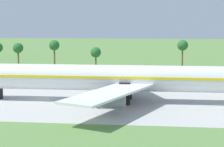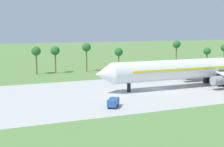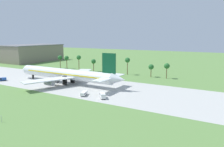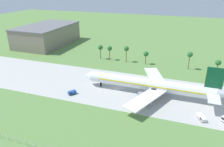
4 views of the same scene
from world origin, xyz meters
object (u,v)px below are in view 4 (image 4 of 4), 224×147
(fuel_truck, at_px, (202,118))
(terminal_building, at_px, (47,35))
(jet_airliner, at_px, (152,85))
(no_stopping_sign, at_px, (34,146))
(baggage_tug, at_px, (72,93))

(fuel_truck, distance_m, terminal_building, 158.60)
(jet_airliner, relative_size, no_stopping_sign, 45.21)
(fuel_truck, bearing_deg, jet_airliner, 147.32)
(fuel_truck, bearing_deg, baggage_tug, 178.65)
(baggage_tug, distance_m, terminal_building, 108.81)
(baggage_tug, xyz_separation_m, fuel_truck, (63.43, -1.50, -0.08))
(no_stopping_sign, bearing_deg, terminal_building, 122.86)
(baggage_tug, relative_size, fuel_truck, 0.75)
(fuel_truck, xyz_separation_m, no_stopping_sign, (-55.96, -38.56, 0.05))
(baggage_tug, distance_m, no_stopping_sign, 40.75)
(fuel_truck, relative_size, no_stopping_sign, 3.60)
(jet_airliner, distance_m, terminal_building, 129.55)
(jet_airliner, relative_size, baggage_tug, 16.85)
(baggage_tug, bearing_deg, jet_airliner, 19.83)
(jet_airliner, xyz_separation_m, terminal_building, (-110.37, 67.75, 3.41))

